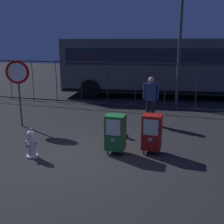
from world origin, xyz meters
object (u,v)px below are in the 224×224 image
traffic_cone (121,128)px  newspaper_box_primary (152,132)px  bus_near (163,65)px  pedestrian (151,98)px  stop_sign (18,80)px  bus_far (136,60)px  fire_hydrant (31,144)px  newspaper_box_secondary (115,132)px

traffic_cone → newspaper_box_primary: bearing=-43.2°
bus_near → pedestrian: bearing=-96.2°
stop_sign → pedestrian: stop_sign is taller
stop_sign → bus_far: 11.18m
fire_hydrant → newspaper_box_primary: size_ratio=0.73×
newspaper_box_secondary → bus_far: bus_far is taller
fire_hydrant → newspaper_box_primary: (2.80, 1.12, 0.22)m
newspaper_box_primary → stop_sign: size_ratio=0.46×
bus_far → newspaper_box_secondary: bearing=-77.5°
pedestrian → traffic_cone: size_ratio=3.15×
newspaper_box_secondary → bus_far: 12.65m
stop_sign → bus_far: bearing=81.6°
stop_sign → pedestrian: 4.49m
newspaper_box_primary → pedestrian: size_ratio=0.61×
newspaper_box_secondary → stop_sign: size_ratio=0.46×
fire_hydrant → pedestrian: size_ratio=0.45×
fire_hydrant → bus_near: 9.47m
fire_hydrant → newspaper_box_primary: 3.03m
fire_hydrant → pedestrian: 4.43m
bus_far → pedestrian: bearing=-72.1°
newspaper_box_secondary → fire_hydrant: bearing=-156.5°
newspaper_box_secondary → newspaper_box_primary: bearing=18.1°
fire_hydrant → bus_far: size_ratio=0.07×
fire_hydrant → traffic_cone: size_ratio=1.41×
pedestrian → fire_hydrant: bearing=-122.6°
newspaper_box_primary → fire_hydrant: bearing=-158.2°
pedestrian → bus_far: bus_far is taller
newspaper_box_secondary → traffic_cone: size_ratio=1.92×
fire_hydrant → stop_sign: 3.12m
fire_hydrant → newspaper_box_secondary: size_ratio=0.73×
pedestrian → bus_far: bearing=105.0°
newspaper_box_primary → bus_near: size_ratio=0.09×
newspaper_box_secondary → bus_near: bearing=88.3°
bus_near → bus_far: bearing=111.3°
newspaper_box_secondary → bus_near: 8.37m
newspaper_box_primary → bus_far: 12.54m
traffic_cone → bus_near: size_ratio=0.05×
fire_hydrant → pedestrian: pedestrian is taller
fire_hydrant → bus_far: bearing=90.8°
newspaper_box_secondary → traffic_cone: (-0.19, 1.30, -0.31)m
newspaper_box_primary → pedestrian: bearing=99.7°
pedestrian → traffic_cone: bearing=-112.1°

